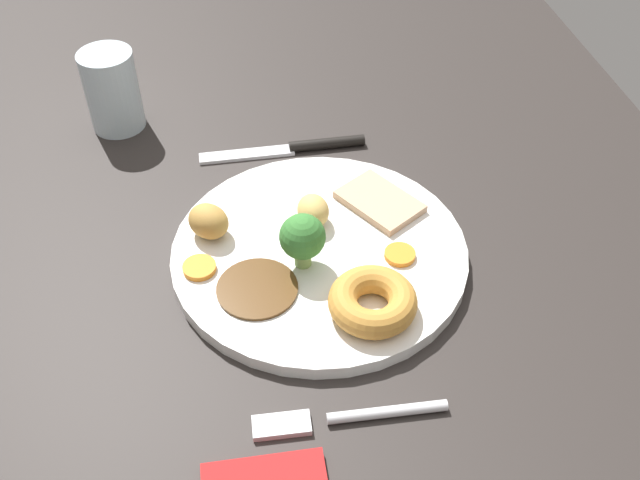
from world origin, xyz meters
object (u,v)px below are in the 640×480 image
at_px(carrot_coin_front, 400,255).
at_px(water_glass, 112,91).
at_px(dinner_plate, 320,253).
at_px(broccoli_floret, 302,238).
at_px(carrot_coin_back, 199,268).
at_px(knife, 298,147).
at_px(roast_potato_left, 315,211).
at_px(roast_potato_right, 209,224).
at_px(fork, 344,417).
at_px(yorkshire_pudding, 373,301).
at_px(meat_slice_main, 380,202).

distance_m(carrot_coin_front, water_glass, 0.39).
height_order(dinner_plate, broccoli_floret, broccoli_floret).
xyz_separation_m(carrot_coin_back, knife, (0.18, -0.12, -0.01)).
height_order(roast_potato_left, water_glass, water_glass).
xyz_separation_m(roast_potato_right, fork, (-0.21, -0.09, -0.03)).
bearing_deg(carrot_coin_back, carrot_coin_front, -94.52).
bearing_deg(yorkshire_pudding, fork, 155.47).
height_order(meat_slice_main, knife, meat_slice_main).
distance_m(broccoli_floret, fork, 0.17).
bearing_deg(broccoli_floret, carrot_coin_front, -94.14).
relative_size(carrot_coin_front, fork, 0.19).
height_order(roast_potato_right, knife, roast_potato_right).
distance_m(roast_potato_left, knife, 0.14).
bearing_deg(yorkshire_pudding, dinner_plate, 20.21).
bearing_deg(roast_potato_left, roast_potato_right, 91.56).
bearing_deg(knife, meat_slice_main, 118.51).
distance_m(meat_slice_main, broccoli_floret, 0.11).
relative_size(yorkshire_pudding, roast_potato_left, 2.04).
bearing_deg(roast_potato_right, carrot_coin_front, -108.52).
bearing_deg(fork, carrot_coin_back, -56.71).
distance_m(roast_potato_left, water_glass, 0.29).
relative_size(roast_potato_right, water_glass, 0.45).
relative_size(dinner_plate, roast_potato_left, 7.39).
bearing_deg(roast_potato_right, broccoli_floret, -121.94).
relative_size(yorkshire_pudding, carrot_coin_back, 2.50).
relative_size(broccoli_floret, fork, 0.36).
bearing_deg(roast_potato_left, broccoli_floret, 159.93).
height_order(dinner_plate, meat_slice_main, meat_slice_main).
relative_size(yorkshire_pudding, water_glass, 0.83).
distance_m(yorkshire_pudding, broccoli_floret, 0.09).
bearing_deg(water_glass, broccoli_floret, -147.34).
distance_m(carrot_coin_back, broccoli_floret, 0.10).
bearing_deg(roast_potato_left, knife, -1.30).
bearing_deg(carrot_coin_back, meat_slice_main, -71.70).
xyz_separation_m(meat_slice_main, roast_potato_right, (-0.02, 0.17, 0.01)).
bearing_deg(carrot_coin_front, water_glass, 43.44).
xyz_separation_m(meat_slice_main, roast_potato_left, (-0.01, 0.07, 0.01)).
relative_size(dinner_plate, carrot_coin_front, 9.65).
distance_m(meat_slice_main, water_glass, 0.33).
relative_size(carrot_coin_back, broccoli_floret, 0.56).
relative_size(broccoli_floret, water_glass, 0.59).
distance_m(carrot_coin_back, water_glass, 0.28).
bearing_deg(broccoli_floret, roast_potato_left, -20.07).
relative_size(dinner_plate, knife, 1.50).
xyz_separation_m(dinner_plate, roast_potato_left, (0.04, -0.00, 0.02)).
height_order(dinner_plate, carrot_coin_back, carrot_coin_back).
bearing_deg(roast_potato_right, roast_potato_left, -88.44).
xyz_separation_m(dinner_plate, fork, (-0.18, 0.01, -0.00)).
relative_size(roast_potato_left, water_glass, 0.41).
height_order(carrot_coin_front, carrot_coin_back, same).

